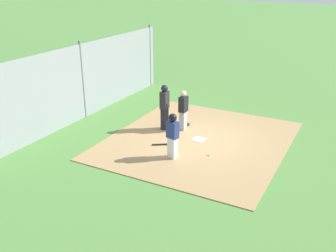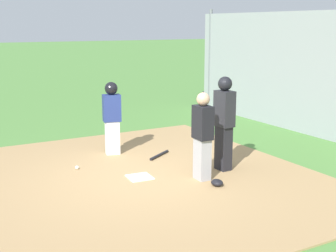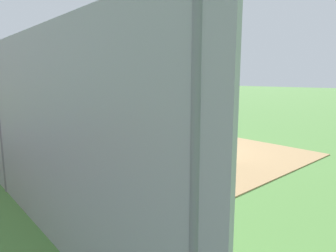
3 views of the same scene
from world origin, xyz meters
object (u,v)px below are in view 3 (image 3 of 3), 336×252
at_px(baseball_bat, 184,161).
at_px(catcher, 149,126).
at_px(catcher_mask, 140,147).
at_px(runner, 221,132).
at_px(baseball, 223,150).
at_px(umpire, 137,126).
at_px(home_plate, 183,150).

bearing_deg(baseball_bat, catcher, -123.64).
xyz_separation_m(baseball_bat, catcher_mask, (-2.18, -0.00, 0.03)).
xyz_separation_m(catcher, runner, (2.43, 0.78, 0.06)).
height_order(catcher_mask, baseball, catcher_mask).
xyz_separation_m(runner, baseball_bat, (-0.70, -0.80, -0.88)).
bearing_deg(umpire, catcher, 20.29).
xyz_separation_m(catcher, catcher_mask, (-0.45, -0.03, -0.79)).
bearing_deg(home_plate, umpire, -101.95).
bearing_deg(home_plate, baseball, 38.80).
xyz_separation_m(home_plate, runner, (1.79, -0.20, 0.90)).
height_order(runner, catcher_mask, runner).
relative_size(home_plate, catcher, 0.27).
distance_m(umpire, catcher_mask, 1.36).
relative_size(catcher, runner, 1.01).
distance_m(umpire, baseball, 3.06).
distance_m(home_plate, umpire, 1.97).
bearing_deg(umpire, catcher_mask, 45.51).
bearing_deg(home_plate, catcher, -123.32).
bearing_deg(catcher, runner, -70.37).
height_order(home_plate, umpire, umpire).
height_order(runner, baseball_bat, runner).
xyz_separation_m(umpire, baseball, (1.43, 2.54, -0.95)).
bearing_deg(runner, catcher, 30.87).
distance_m(home_plate, runner, 2.01).
relative_size(umpire, baseball, 25.05).
xyz_separation_m(runner, catcher_mask, (-2.88, -0.80, -0.85)).
xyz_separation_m(catcher, baseball_bat, (1.73, -0.03, -0.82)).
height_order(catcher, baseball, catcher).
bearing_deg(runner, catcher_mask, 28.76).
bearing_deg(umpire, runner, -58.08).
relative_size(catcher, catcher_mask, 6.80).
relative_size(catcher, baseball, 22.05).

